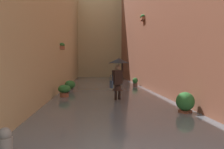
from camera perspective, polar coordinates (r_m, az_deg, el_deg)
ground_plane at (r=15.62m, az=-1.65°, el=-3.97°), size 67.43×67.43×0.00m
flood_water at (r=15.61m, az=-1.65°, el=-3.62°), size 6.05×32.97×0.19m
building_facade_right at (r=16.06m, az=-14.72°, el=13.63°), size 2.04×30.97×9.77m
building_facade_far at (r=30.21m, az=-2.96°, el=10.66°), size 8.85×1.80×12.11m
person_wading at (r=10.56m, az=1.48°, el=0.76°), size 0.96×0.96×2.08m
potted_plant_near_left at (r=8.16m, az=17.01°, el=-6.70°), size 0.60×0.60×0.85m
potted_plant_far_left at (r=17.53m, az=5.53°, el=-1.93°), size 0.40×0.40×0.77m
potted_plant_mid_right at (r=14.27m, az=-9.97°, el=-2.78°), size 0.63×0.63×0.80m
potted_plant_far_right at (r=11.70m, az=-11.26°, el=-3.98°), size 0.60×0.60×0.77m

